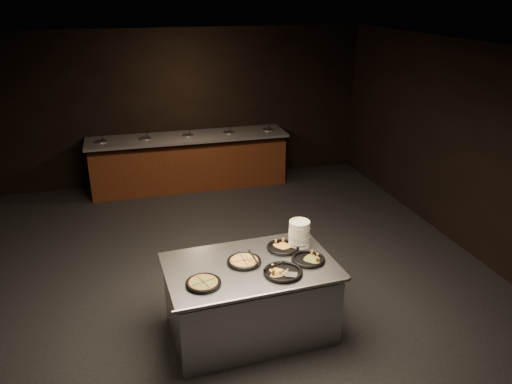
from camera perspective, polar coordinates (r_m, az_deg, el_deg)
The scene contains 11 objects.
room at distance 5.92m, azimuth -3.21°, elevation 1.59°, with size 7.02×8.02×2.92m.
salad_bar at distance 9.57m, azimuth -7.60°, elevation 3.11°, with size 3.70×0.83×1.18m.
serving_counter at distance 5.52m, azimuth -0.66°, elevation -12.25°, with size 1.83×1.23×0.85m.
plate_stack at distance 5.61m, azimuth 4.96°, elevation -4.77°, with size 0.23×0.23×0.30m, color white.
pan_veggie_whole at distance 4.97m, azimuth -6.04°, elevation -10.29°, with size 0.35×0.35×0.04m.
pan_cheese_whole at distance 5.31m, azimuth -1.37°, elevation -7.90°, with size 0.36×0.36×0.04m.
pan_cheese_slices_a at distance 5.59m, azimuth 3.12°, elevation -6.30°, with size 0.37×0.37×0.04m.
pan_cheese_slices_b at distance 5.13m, azimuth 3.11°, elevation -9.11°, with size 0.40×0.40×0.04m.
pan_veggie_slices at distance 5.37m, azimuth 5.98°, elevation -7.63°, with size 0.36×0.36×0.04m.
server_left at distance 5.27m, azimuth -0.66°, elevation -7.48°, with size 0.19×0.28×0.15m.
server_right at distance 5.06m, azimuth 2.63°, elevation -8.74°, with size 0.34×0.18×0.17m.
Camera 1 is at (-1.13, -5.43, 3.52)m, focal length 35.00 mm.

